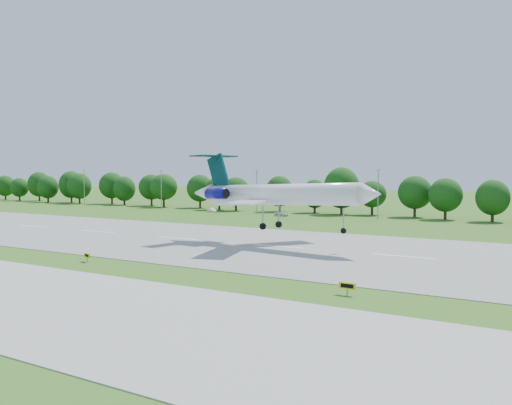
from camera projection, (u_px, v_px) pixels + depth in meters
name	position (u px, v px, depth m)	size (l,w,h in m)	color
ground	(58.00, 257.00, 77.80)	(600.00, 600.00, 0.00)	#36641A
runway	(178.00, 238.00, 98.85)	(400.00, 45.00, 0.08)	gray
tree_line	(338.00, 192.00, 154.92)	(288.40, 8.40, 10.40)	#382314
light_poles	(314.00, 192.00, 147.84)	(175.90, 0.25, 12.19)	gray
airliner	(271.00, 194.00, 88.46)	(35.41, 25.66, 11.98)	white
taxi_sign_centre	(87.00, 256.00, 73.26)	(1.58, 0.71, 1.13)	gray
taxi_sign_right	(347.00, 286.00, 53.47)	(1.71, 0.25, 1.20)	gray
service_vehicle_a	(212.00, 210.00, 164.56)	(1.20, 3.44, 1.13)	white
service_vehicle_b	(281.00, 214.00, 149.02)	(1.43, 3.56, 1.21)	silver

